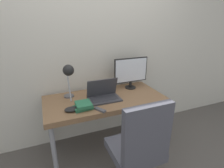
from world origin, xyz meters
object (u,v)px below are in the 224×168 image
at_px(laptop, 104,95).
at_px(book_stack, 83,106).
at_px(desk_lamp, 68,74).
at_px(office_chair, 139,146).
at_px(monitor, 131,71).
at_px(game_controller, 72,109).

bearing_deg(laptop, book_stack, -153.15).
bearing_deg(desk_lamp, laptop, -11.80).
bearing_deg(book_stack, desk_lamp, 113.55).
distance_m(laptop, office_chair, 0.75).
relative_size(laptop, monitor, 0.78).
xyz_separation_m(laptop, monitor, (0.47, 0.21, 0.19)).
distance_m(desk_lamp, office_chair, 1.05).
bearing_deg(laptop, office_chair, -82.81).
height_order(desk_lamp, office_chair, desk_lamp).
bearing_deg(desk_lamp, book_stack, -66.45).
bearing_deg(office_chair, monitor, 67.58).
height_order(laptop, desk_lamp, desk_lamp).
relative_size(desk_lamp, office_chair, 0.43).
relative_size(desk_lamp, game_controller, 2.95).
xyz_separation_m(laptop, book_stack, (-0.28, -0.14, -0.02)).
xyz_separation_m(monitor, book_stack, (-0.75, -0.36, -0.20)).
distance_m(monitor, game_controller, 0.97).
bearing_deg(desk_lamp, office_chair, -59.19).
xyz_separation_m(desk_lamp, office_chair, (0.47, -0.79, -0.51)).
height_order(laptop, office_chair, office_chair).
xyz_separation_m(laptop, office_chair, (0.09, -0.71, -0.22)).
xyz_separation_m(monitor, desk_lamp, (-0.85, -0.13, 0.10)).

